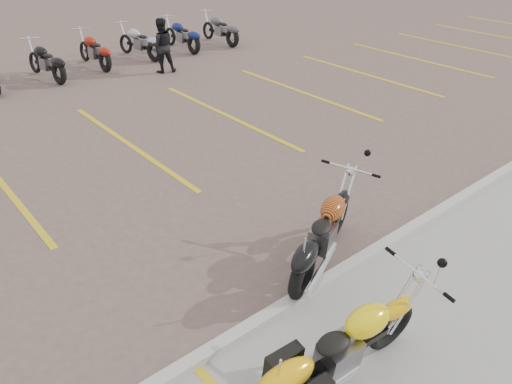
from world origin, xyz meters
The scene contains 6 objects.
ground centered at (0.00, 0.00, 0.00)m, with size 100.00×100.00×0.00m, color #6F574F.
curb centered at (0.00, -2.00, 0.06)m, with size 60.00×0.18×0.12m, color #ADAAA3.
parking_stripes centered at (0.00, 4.00, 0.00)m, with size 38.00×5.50×0.01m, color gold, non-canonical shape.
yellow_cruiser centered at (-1.24, -3.16, 0.47)m, with size 2.32×0.38×0.96m.
flame_cruiser centered at (0.16, -1.60, 0.47)m, with size 2.14×1.07×0.94m.
person_b centered at (3.42, 8.26, 0.82)m, with size 0.80×0.62×1.64m, color black.
Camera 1 is at (-4.29, -5.51, 4.64)m, focal length 35.00 mm.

